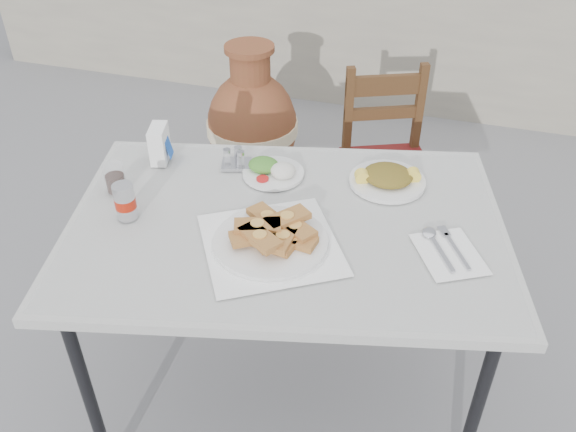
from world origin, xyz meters
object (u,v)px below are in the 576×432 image
(cola_glass, at_px, (115,180))
(terracotta_urn, at_px, (252,128))
(pide_plate, at_px, (271,235))
(condiment_caddy, at_px, (236,160))
(salad_chopped_plate, at_px, (388,178))
(salad_rice_plate, at_px, (273,170))
(napkin_holder, at_px, (159,144))
(cafe_table, at_px, (286,235))
(soda_can, at_px, (125,201))
(chair, at_px, (386,163))

(cola_glass, relative_size, terracotta_urn, 0.12)
(pide_plate, xyz_separation_m, condiment_caddy, (-0.24, 0.36, -0.01))
(salad_chopped_plate, distance_m, cola_glass, 0.86)
(salad_rice_plate, height_order, napkin_holder, napkin_holder)
(cafe_table, bearing_deg, salad_rice_plate, 117.01)
(pide_plate, xyz_separation_m, cola_glass, (-0.55, 0.11, 0.01))
(soda_can, xyz_separation_m, terracotta_urn, (-0.10, 1.33, -0.47))
(condiment_caddy, bearing_deg, salad_rice_plate, -6.00)
(napkin_holder, relative_size, chair, 0.15)
(condiment_caddy, bearing_deg, soda_can, -120.21)
(cafe_table, distance_m, salad_chopped_plate, 0.39)
(soda_can, relative_size, terracotta_urn, 0.14)
(salad_chopped_plate, distance_m, napkin_holder, 0.77)
(soda_can, bearing_deg, salad_chopped_plate, 29.74)
(salad_rice_plate, xyz_separation_m, terracotta_urn, (-0.44, 0.99, -0.43))
(cafe_table, height_order, chair, chair)
(cola_glass, bearing_deg, terracotta_urn, 89.73)
(cafe_table, xyz_separation_m, terracotta_urn, (-0.55, 1.21, -0.35))
(napkin_holder, xyz_separation_m, terracotta_urn, (-0.05, 1.01, -0.47))
(cola_glass, bearing_deg, napkin_holder, 76.28)
(soda_can, height_order, cola_glass, soda_can)
(cola_glass, distance_m, napkin_holder, 0.22)
(terracotta_urn, bearing_deg, condiment_caddy, -72.60)
(cola_glass, relative_size, napkin_holder, 0.76)
(salad_chopped_plate, height_order, chair, chair)
(salad_rice_plate, distance_m, soda_can, 0.49)
(condiment_caddy, bearing_deg, cola_glass, -141.68)
(cola_glass, height_order, terracotta_urn, cola_glass)
(condiment_caddy, relative_size, terracotta_urn, 0.14)
(cafe_table, distance_m, condiment_caddy, 0.35)
(condiment_caddy, distance_m, chair, 0.92)
(pide_plate, relative_size, chair, 0.60)
(cola_glass, height_order, chair, cola_glass)
(salad_rice_plate, height_order, chair, chair)
(pide_plate, bearing_deg, salad_chopped_plate, 57.27)
(pide_plate, bearing_deg, terracotta_urn, 112.24)
(napkin_holder, bearing_deg, pide_plate, -47.98)
(cola_glass, xyz_separation_m, terracotta_urn, (0.01, 1.22, -0.45))
(cafe_table, xyz_separation_m, salad_chopped_plate, (0.25, 0.29, 0.08))
(pide_plate, height_order, cola_glass, cola_glass)
(soda_can, height_order, chair, soda_can)
(pide_plate, xyz_separation_m, napkin_holder, (-0.50, 0.32, 0.03))
(pide_plate, relative_size, condiment_caddy, 4.34)
(soda_can, height_order, napkin_holder, napkin_holder)
(salad_rice_plate, distance_m, chair, 0.88)
(cafe_table, relative_size, cola_glass, 15.52)
(soda_can, relative_size, cola_glass, 1.20)
(cafe_table, distance_m, terracotta_urn, 1.38)
(soda_can, bearing_deg, cola_glass, 131.52)
(condiment_caddy, height_order, terracotta_urn, condiment_caddy)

